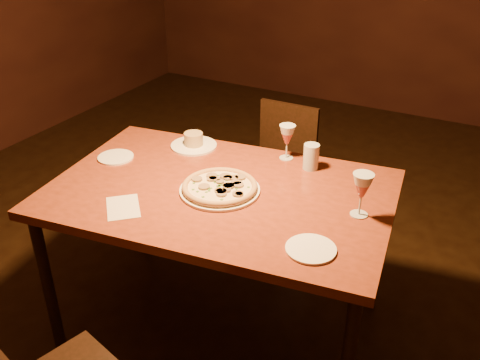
% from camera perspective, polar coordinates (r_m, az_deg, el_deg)
% --- Properties ---
extents(floor, '(7.00, 7.00, 0.00)m').
position_cam_1_polar(floor, '(2.77, 2.36, -17.50)').
color(floor, black).
rests_on(floor, ground).
extents(dining_table, '(1.63, 1.16, 0.81)m').
position_cam_1_polar(dining_table, '(2.44, -2.13, -2.48)').
color(dining_table, maroon).
rests_on(dining_table, floor).
extents(chair_far, '(0.40, 0.40, 0.82)m').
position_cam_1_polar(chair_far, '(3.43, 4.27, 1.92)').
color(chair_far, black).
rests_on(chair_far, floor).
extents(pizza_plate, '(0.36, 0.36, 0.04)m').
position_cam_1_polar(pizza_plate, '(2.37, -2.18, -0.78)').
color(pizza_plate, white).
rests_on(pizza_plate, dining_table).
extents(ramekin_saucer, '(0.24, 0.24, 0.08)m').
position_cam_1_polar(ramekin_saucer, '(2.80, -4.96, 4.03)').
color(ramekin_saucer, white).
rests_on(ramekin_saucer, dining_table).
extents(wine_glass_far, '(0.08, 0.08, 0.18)m').
position_cam_1_polar(wine_glass_far, '(2.65, 5.02, 4.06)').
color(wine_glass_far, '#A74745').
rests_on(wine_glass_far, dining_table).
extents(wine_glass_right, '(0.09, 0.09, 0.19)m').
position_cam_1_polar(wine_glass_right, '(2.22, 12.81, -1.55)').
color(wine_glass_right, '#A74745').
rests_on(wine_glass_right, dining_table).
extents(water_tumbler, '(0.08, 0.08, 0.13)m').
position_cam_1_polar(water_tumbler, '(2.57, 7.59, 2.48)').
color(water_tumbler, '#B4BFC5').
rests_on(water_tumbler, dining_table).
extents(side_plate_left, '(0.18, 0.18, 0.01)m').
position_cam_1_polar(side_plate_left, '(2.75, -13.12, 2.39)').
color(side_plate_left, white).
rests_on(side_plate_left, dining_table).
extents(side_plate_near, '(0.19, 0.19, 0.01)m').
position_cam_1_polar(side_plate_near, '(2.03, 7.56, -7.31)').
color(side_plate_near, white).
rests_on(side_plate_near, dining_table).
extents(menu_card, '(0.23, 0.23, 0.00)m').
position_cam_1_polar(menu_card, '(2.32, -12.37, -2.84)').
color(menu_card, beige).
rests_on(menu_card, dining_table).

